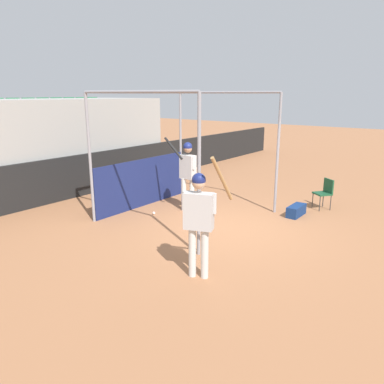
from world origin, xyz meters
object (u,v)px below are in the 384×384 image
player_batter (187,170)px  player_waiting (199,215)px  equipment_bag (296,211)px  folding_chair (325,191)px  baseball (154,213)px

player_batter → player_waiting: player_waiting is taller
player_batter → equipment_bag: (1.37, -2.54, -1.00)m
player_waiting → folding_chair: bearing=64.5°
player_waiting → folding_chair: 5.38m
player_waiting → folding_chair: player_waiting is taller
player_waiting → equipment_bag: 4.38m
player_batter → folding_chair: 3.84m
player_waiting → equipment_bag: (4.27, -0.01, -1.00)m
player_waiting → equipment_bag: bearing=68.4°
equipment_bag → baseball: 3.74m
player_waiting → player_batter: bearing=109.7°
folding_chair → player_waiting: bearing=122.5°
player_waiting → folding_chair: (5.33, -0.38, -0.62)m
baseball → equipment_bag: bearing=-54.2°
player_batter → equipment_bag: bearing=-150.8°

